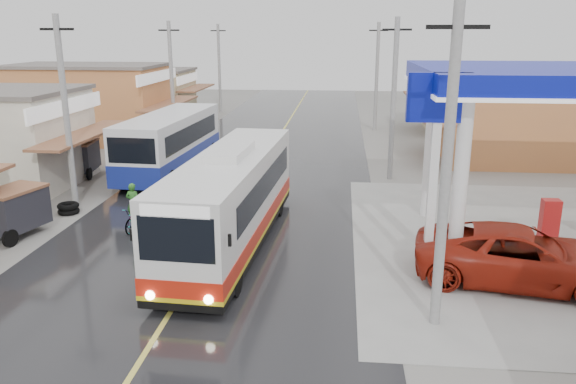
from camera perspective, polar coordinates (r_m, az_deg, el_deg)
name	(u,v)px	position (r m, az deg, el deg)	size (l,w,h in m)	color
ground	(172,311)	(15.88, -11.74, -11.74)	(120.00, 120.00, 0.00)	slate
road	(255,175)	(29.64, -3.34, 1.71)	(12.00, 90.00, 0.02)	black
centre_line	(255,175)	(29.64, -3.34, 1.73)	(0.15, 90.00, 0.01)	#D8CC4C
shopfronts_left	(49,158)	(36.65, -23.14, 3.19)	(11.00, 44.00, 5.20)	tan
shopfronts_right	(574,200)	(28.43, 27.02, -0.69)	(11.00, 44.00, 4.80)	beige
utility_poles_left	(134,168)	(32.37, -15.41, 2.36)	(1.60, 50.00, 8.00)	gray
utility_poles_right	(389,179)	(29.41, 10.27, 1.34)	(1.60, 36.00, 8.00)	gray
coach_bus	(232,199)	(19.62, -5.68, -0.70)	(3.16, 11.37, 3.51)	silver
second_bus	(170,143)	(30.16, -11.88, 4.94)	(3.15, 9.68, 3.17)	silver
jeepney	(520,256)	(18.21, 22.54, -6.04)	(2.84, 6.15, 1.71)	maroon
cyclist	(136,214)	(22.09, -15.22, -2.21)	(0.80, 1.81, 1.89)	black
tricycle_near	(14,209)	(22.89, -26.06, -1.57)	(2.06, 2.67, 1.82)	#26262D
tricycle_far	(81,156)	(31.32, -20.33, 3.45)	(1.87, 2.40, 1.83)	#26262D
tyre_stack	(68,208)	(25.06, -21.41, -1.56)	(0.88, 0.88, 0.45)	black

